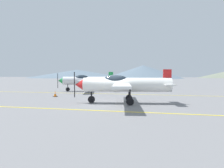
# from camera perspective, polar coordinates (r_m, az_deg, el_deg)

# --- Properties ---
(ground_plane) EXTENTS (400.00, 400.00, 0.00)m
(ground_plane) POSITION_cam_1_polar(r_m,az_deg,el_deg) (14.48, -1.53, -5.86)
(ground_plane) COLOR slate
(apron_line_near) EXTENTS (80.00, 0.16, 0.01)m
(apron_line_near) POSITION_cam_1_polar(r_m,az_deg,el_deg) (11.61, -5.07, -7.98)
(apron_line_near) COLOR yellow
(apron_line_near) RESTS_ON ground_plane
(apron_line_far) EXTENTS (80.00, 0.16, 0.01)m
(apron_line_far) POSITION_cam_1_polar(r_m,az_deg,el_deg) (21.40, 2.96, -3.09)
(apron_line_far) COLOR yellow
(apron_line_far) RESTS_ON ground_plane
(airplane_near) EXTENTS (7.58, 8.68, 2.59)m
(airplane_near) POSITION_cam_1_polar(r_m,az_deg,el_deg) (14.44, 3.39, -0.07)
(airplane_near) COLOR white
(airplane_near) RESTS_ON ground_plane
(airplane_mid) EXTENTS (7.59, 8.62, 2.59)m
(airplane_mid) POSITION_cam_1_polar(r_m,az_deg,el_deg) (25.47, -7.83, 1.09)
(airplane_mid) COLOR silver
(airplane_mid) RESTS_ON ground_plane
(traffic_cone_front) EXTENTS (0.36, 0.36, 0.59)m
(traffic_cone_front) POSITION_cam_1_polar(r_m,az_deg,el_deg) (19.69, -16.80, -2.87)
(traffic_cone_front) COLOR black
(traffic_cone_front) RESTS_ON ground_plane
(hill_left) EXTENTS (85.73, 85.73, 7.10)m
(hill_left) POSITION_cam_1_polar(r_m,az_deg,el_deg) (171.42, -10.46, 3.09)
(hill_left) COLOR slate
(hill_left) RESTS_ON ground_plane
(hill_centerleft) EXTENTS (54.90, 54.90, 9.22)m
(hill_centerleft) POSITION_cam_1_polar(r_m,az_deg,el_deg) (134.66, 9.40, 3.67)
(hill_centerleft) COLOR slate
(hill_centerleft) RESTS_ON ground_plane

